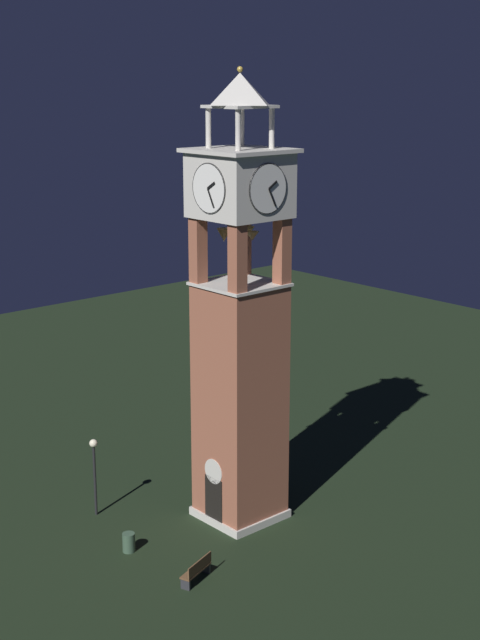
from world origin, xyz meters
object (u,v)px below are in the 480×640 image
(clock_tower, at_px, (240,340))
(lamp_post, at_px, (94,462))
(trash_bin, at_px, (129,542))
(park_bench, at_px, (197,570))

(clock_tower, bearing_deg, lamp_post, -132.56)
(trash_bin, bearing_deg, park_bench, 9.33)
(clock_tower, xyz_separation_m, park_bench, (3.05, -4.93, -7.58))
(trash_bin, bearing_deg, lamp_post, 167.26)
(park_bench, height_order, trash_bin, park_bench)
(park_bench, height_order, lamp_post, lamp_post)
(clock_tower, distance_m, trash_bin, 9.48)
(lamp_post, relative_size, trash_bin, 4.46)
(clock_tower, height_order, lamp_post, clock_tower)
(clock_tower, height_order, park_bench, clock_tower)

